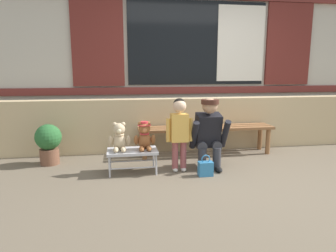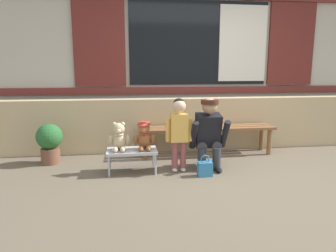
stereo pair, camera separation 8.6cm
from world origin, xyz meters
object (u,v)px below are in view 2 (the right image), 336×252
(small_display_bench, at_px, (132,152))
(teddy_bear_with_hat, at_px, (144,136))
(teddy_bear_plain, at_px, (119,138))
(adult_crouching, at_px, (209,133))
(wooden_bench_long, at_px, (207,131))
(child_standing, at_px, (179,127))
(handbag_on_ground, at_px, (205,169))
(potted_plant, at_px, (50,141))

(small_display_bench, bearing_deg, teddy_bear_with_hat, 0.77)
(teddy_bear_plain, distance_m, teddy_bear_with_hat, 0.32)
(adult_crouching, bearing_deg, wooden_bench_long, 77.13)
(teddy_bear_plain, distance_m, child_standing, 0.78)
(teddy_bear_with_hat, height_order, handbag_on_ground, teddy_bear_with_hat)
(child_standing, relative_size, adult_crouching, 1.01)
(child_standing, distance_m, adult_crouching, 0.43)
(handbag_on_ground, xyz_separation_m, potted_plant, (-2.03, 0.81, 0.23))
(small_display_bench, xyz_separation_m, adult_crouching, (1.02, 0.02, 0.21))
(potted_plant, bearing_deg, adult_crouching, -13.60)
(small_display_bench, height_order, teddy_bear_plain, teddy_bear_plain)
(teddy_bear_with_hat, relative_size, child_standing, 0.38)
(small_display_bench, xyz_separation_m, potted_plant, (-1.14, 0.54, 0.06))
(child_standing, bearing_deg, adult_crouching, 8.12)
(wooden_bench_long, height_order, handbag_on_ground, wooden_bench_long)
(potted_plant, bearing_deg, small_display_bench, -25.27)
(teddy_bear_plain, xyz_separation_m, child_standing, (0.77, -0.05, 0.13))
(small_display_bench, relative_size, teddy_bear_plain, 1.76)
(small_display_bench, distance_m, handbag_on_ground, 0.95)
(wooden_bench_long, bearing_deg, teddy_bear_with_hat, -146.02)
(wooden_bench_long, xyz_separation_m, adult_crouching, (-0.15, -0.67, 0.11))
(wooden_bench_long, bearing_deg, small_display_bench, -149.72)
(small_display_bench, relative_size, adult_crouching, 0.67)
(wooden_bench_long, xyz_separation_m, child_standing, (-0.57, -0.73, 0.22))
(adult_crouching, bearing_deg, small_display_bench, -179.14)
(teddy_bear_plain, bearing_deg, child_standing, -3.37)
(small_display_bench, bearing_deg, wooden_bench_long, 30.28)
(small_display_bench, distance_m, potted_plant, 1.26)
(small_display_bench, xyz_separation_m, child_standing, (0.61, -0.04, 0.33))
(teddy_bear_plain, height_order, handbag_on_ground, teddy_bear_plain)
(wooden_bench_long, distance_m, teddy_bear_with_hat, 1.22)
(handbag_on_ground, height_order, potted_plant, potted_plant)
(adult_crouching, bearing_deg, child_standing, -171.88)
(adult_crouching, distance_m, potted_plant, 2.22)
(handbag_on_ground, bearing_deg, small_display_bench, 162.88)
(teddy_bear_with_hat, bearing_deg, wooden_bench_long, 33.98)
(small_display_bench, bearing_deg, handbag_on_ground, -17.12)
(handbag_on_ground, bearing_deg, child_standing, 141.43)
(small_display_bench, relative_size, teddy_bear_with_hat, 1.76)
(child_standing, height_order, handbag_on_ground, child_standing)
(wooden_bench_long, relative_size, adult_crouching, 2.21)
(teddy_bear_with_hat, height_order, adult_crouching, adult_crouching)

